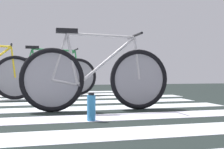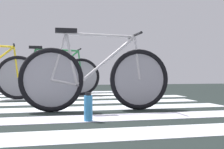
% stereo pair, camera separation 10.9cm
% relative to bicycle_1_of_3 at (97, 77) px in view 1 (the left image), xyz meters
% --- Properties ---
extents(ground, '(18.00, 14.00, 0.02)m').
position_rel_bicycle_1_of_3_xyz_m(ground, '(-0.79, 0.19, -0.40)').
color(ground, black).
extents(crosswalk_markings, '(5.43, 6.53, 0.00)m').
position_rel_bicycle_1_of_3_xyz_m(crosswalk_markings, '(-0.83, 0.21, -0.38)').
color(crosswalk_markings, silver).
rests_on(crosswalk_markings, ground).
extents(bicycle_1_of_3, '(1.74, 0.52, 0.93)m').
position_rel_bicycle_1_of_3_xyz_m(bicycle_1_of_3, '(0.00, 0.00, 0.00)').
color(bicycle_1_of_3, black).
rests_on(bicycle_1_of_3, ground).
extents(bicycle_3_of_3, '(1.74, 0.52, 0.93)m').
position_rel_bicycle_1_of_3_xyz_m(bicycle_3_of_3, '(-0.39, 2.32, 0.00)').
color(bicycle_3_of_3, black).
rests_on(bicycle_3_of_3, ground).
extents(water_bottle, '(0.08, 0.08, 0.26)m').
position_rel_bicycle_1_of_3_xyz_m(water_bottle, '(-0.20, -0.70, -0.26)').
color(water_bottle, '#368CCF').
rests_on(water_bottle, ground).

